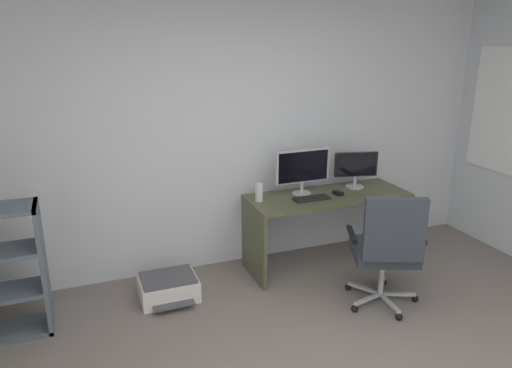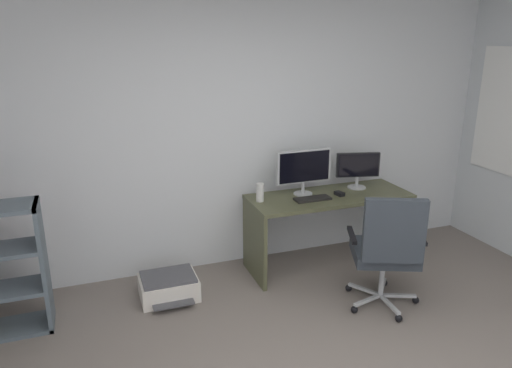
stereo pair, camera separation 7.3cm
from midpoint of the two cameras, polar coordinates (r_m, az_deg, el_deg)
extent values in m
cube|color=silver|center=(4.55, -4.45, 5.98)|extent=(5.56, 0.10, 2.60)
cube|color=#4E5035|center=(4.63, 8.08, -1.45)|extent=(1.55, 0.59, 0.04)
cube|color=#4E5035|center=(4.47, -0.73, -7.03)|extent=(0.04, 0.57, 0.69)
cube|color=#4E5035|center=(5.15, 15.33, -4.28)|extent=(0.04, 0.57, 0.69)
cylinder|color=#B2B5B7|center=(4.61, 4.98, -1.11)|extent=(0.18, 0.18, 0.01)
cylinder|color=#B2B5B7|center=(4.59, 5.00, -0.33)|extent=(0.03, 0.03, 0.12)
cube|color=#B7BABC|center=(4.53, 5.06, 2.13)|extent=(0.54, 0.04, 0.31)
cube|color=black|center=(4.51, 5.18, 2.06)|extent=(0.51, 0.01, 0.29)
cylinder|color=#B2B5B7|center=(4.88, 11.18, -0.31)|extent=(0.18, 0.18, 0.01)
cylinder|color=#B2B5B7|center=(4.87, 11.22, 0.42)|extent=(0.03, 0.03, 0.12)
cube|color=black|center=(4.82, 11.34, 2.31)|extent=(0.42, 0.14, 0.24)
cube|color=black|center=(4.80, 11.42, 2.25)|extent=(0.39, 0.10, 0.22)
cube|color=black|center=(4.46, 6.13, -1.71)|extent=(0.34, 0.13, 0.02)
cube|color=black|center=(4.62, 9.25, -1.07)|extent=(0.07, 0.11, 0.03)
cylinder|color=silver|center=(4.37, -0.11, -1.01)|extent=(0.07, 0.07, 0.17)
cube|color=#B7BABC|center=(4.37, 15.98, -12.44)|extent=(0.29, 0.15, 0.02)
sphere|color=black|center=(4.42, 17.87, -12.80)|extent=(0.06, 0.06, 0.06)
cube|color=#B7BABC|center=(4.46, 14.23, -11.59)|extent=(0.22, 0.25, 0.02)
sphere|color=black|center=(4.61, 14.40, -11.16)|extent=(0.06, 0.06, 0.06)
cube|color=#B7BABC|center=(4.38, 12.19, -12.00)|extent=(0.18, 0.27, 0.02)
sphere|color=black|center=(4.46, 10.40, -11.93)|extent=(0.06, 0.06, 0.06)
cube|color=#B7BABC|center=(4.23, 12.61, -13.16)|extent=(0.30, 0.10, 0.02)
sphere|color=black|center=(4.16, 11.09, -14.30)|extent=(0.06, 0.06, 0.06)
cube|color=#B7BABC|center=(4.22, 15.04, -13.44)|extent=(0.06, 0.30, 0.02)
sphere|color=black|center=(4.14, 16.08, -14.89)|extent=(0.06, 0.06, 0.06)
cylinder|color=#B7BABC|center=(4.25, 14.18, -10.48)|extent=(0.04, 0.04, 0.35)
cube|color=#2D343B|center=(4.15, 14.41, -7.74)|extent=(0.65, 0.63, 0.10)
cube|color=#2D343B|center=(3.80, 15.57, -5.26)|extent=(0.46, 0.25, 0.51)
cube|color=black|center=(4.04, 10.77, -5.87)|extent=(0.16, 0.32, 0.03)
cube|color=black|center=(4.16, 18.25, -5.78)|extent=(0.16, 0.32, 0.03)
cube|color=#53606A|center=(4.04, -24.33, -8.93)|extent=(0.03, 0.33, 1.01)
cube|color=silver|center=(4.32, -10.81, -12.06)|extent=(0.49, 0.37, 0.18)
cube|color=#4C4C51|center=(4.27, -10.89, -10.84)|extent=(0.45, 0.34, 0.02)
cube|color=#4C4C51|center=(4.14, -10.19, -13.96)|extent=(0.34, 0.10, 0.01)
camera|label=1|loc=(0.04, -90.53, -0.17)|focal=33.75mm
camera|label=2|loc=(0.04, 89.47, 0.17)|focal=33.75mm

